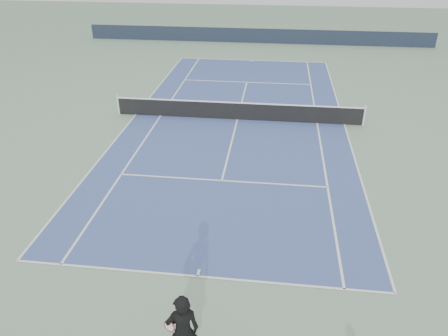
# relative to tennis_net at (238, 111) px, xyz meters

# --- Properties ---
(ground) EXTENTS (80.00, 80.00, 0.00)m
(ground) POSITION_rel_tennis_net_xyz_m (0.00, 0.00, -0.50)
(ground) COLOR gray
(court_surface) EXTENTS (10.97, 23.77, 0.01)m
(court_surface) POSITION_rel_tennis_net_xyz_m (0.00, 0.00, -0.50)
(court_surface) COLOR #3B518D
(court_surface) RESTS_ON ground
(tennis_net) EXTENTS (12.90, 0.10, 1.07)m
(tennis_net) POSITION_rel_tennis_net_xyz_m (0.00, 0.00, 0.00)
(tennis_net) COLOR silver
(tennis_net) RESTS_ON ground
(windscreen_far) EXTENTS (30.00, 0.25, 1.20)m
(windscreen_far) POSITION_rel_tennis_net_xyz_m (0.00, 17.88, 0.10)
(windscreen_far) COLOR black
(windscreen_far) RESTS_ON ground
(tennis_player) EXTENTS (0.90, 0.75, 2.02)m
(tennis_player) POSITION_rel_tennis_net_xyz_m (0.20, -14.68, 0.51)
(tennis_player) COLOR black
(tennis_player) RESTS_ON ground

